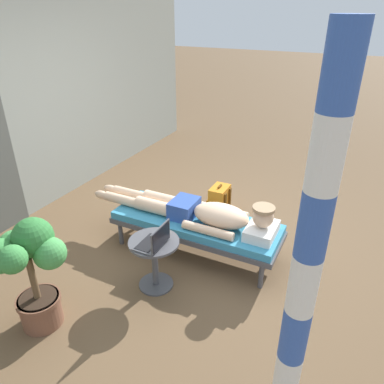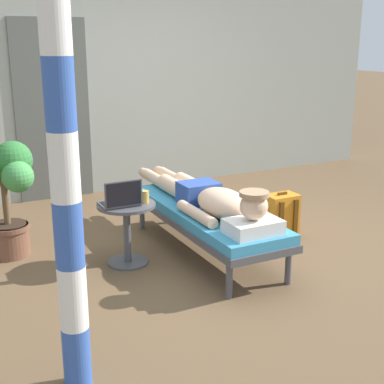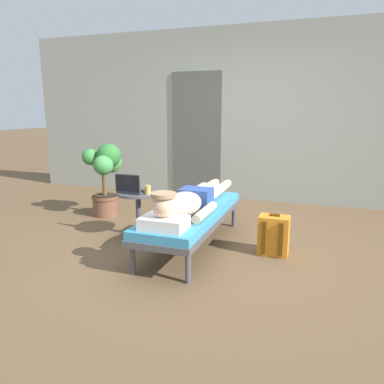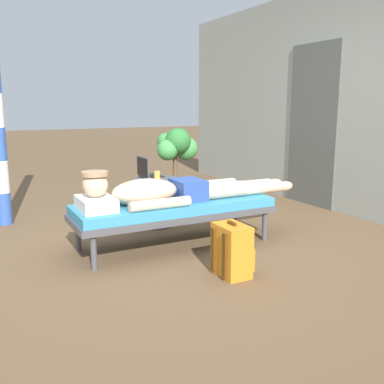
{
  "view_description": "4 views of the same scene",
  "coord_description": "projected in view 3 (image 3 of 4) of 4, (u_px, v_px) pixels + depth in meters",
  "views": [
    {
      "loc": [
        -3.19,
        -1.5,
        2.48
      ],
      "look_at": [
        0.09,
        0.13,
        0.6
      ],
      "focal_mm": 34.17,
      "sensor_mm": 36.0,
      "label": 1
    },
    {
      "loc": [
        -2.29,
        -3.95,
        1.84
      ],
      "look_at": [
        -0.32,
        -0.11,
        0.6
      ],
      "focal_mm": 51.05,
      "sensor_mm": 36.0,
      "label": 2
    },
    {
      "loc": [
        1.14,
        -3.62,
        1.45
      ],
      "look_at": [
        -0.12,
        -0.09,
        0.62
      ],
      "focal_mm": 34.91,
      "sensor_mm": 36.0,
      "label": 3
    },
    {
      "loc": [
        3.39,
        -1.7,
        1.29
      ],
      "look_at": [
        -0.16,
        0.16,
        0.49
      ],
      "focal_mm": 40.87,
      "sensor_mm": 36.0,
      "label": 4
    }
  ],
  "objects": [
    {
      "name": "side_table",
      "position": [
        138.0,
        207.0,
        4.28
      ],
      "size": [
        0.48,
        0.48,
        0.52
      ],
      "color": "#4C4C51",
      "rests_on": "ground"
    },
    {
      "name": "ground_plane",
      "position": [
        205.0,
        247.0,
        4.02
      ],
      "size": [
        40.0,
        40.0,
        0.0
      ],
      "primitive_type": "plane",
      "color": "brown"
    },
    {
      "name": "backpack",
      "position": [
        274.0,
        235.0,
        3.78
      ],
      "size": [
        0.3,
        0.26,
        0.42
      ],
      "color": "orange",
      "rests_on": "ground"
    },
    {
      "name": "person_reclining",
      "position": [
        190.0,
        201.0,
        3.87
      ],
      "size": [
        0.53,
        2.17,
        0.33
      ],
      "color": "white",
      "rests_on": "lounge_chair"
    },
    {
      "name": "laptop",
      "position": [
        131.0,
        188.0,
        4.2
      ],
      "size": [
        0.31,
        0.24,
        0.23
      ],
      "color": "#4C4C51",
      "rests_on": "side_table"
    },
    {
      "name": "lounge_chair",
      "position": [
        192.0,
        215.0,
        3.96
      ],
      "size": [
        0.63,
        1.87,
        0.42
      ],
      "color": "#4C4C51",
      "rests_on": "ground"
    },
    {
      "name": "house_wall_back",
      "position": [
        242.0,
        115.0,
        5.95
      ],
      "size": [
        7.6,
        0.2,
        2.7
      ],
      "primitive_type": "cube",
      "color": "#999E93",
      "rests_on": "ground"
    },
    {
      "name": "drink_glass",
      "position": [
        148.0,
        190.0,
        4.14
      ],
      "size": [
        0.06,
        0.06,
        0.1
      ],
      "primitive_type": "cylinder",
      "color": "gold",
      "rests_on": "side_table"
    },
    {
      "name": "house_door_panel",
      "position": [
        197.0,
        135.0,
        6.17
      ],
      "size": [
        0.84,
        0.03,
        2.04
      ],
      "primitive_type": "cube",
      "color": "#545651",
      "rests_on": "ground"
    },
    {
      "name": "potted_plant",
      "position": [
        105.0,
        171.0,
        5.1
      ],
      "size": [
        0.53,
        0.58,
        1.0
      ],
      "color": "brown",
      "rests_on": "ground"
    }
  ]
}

